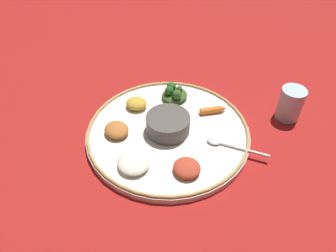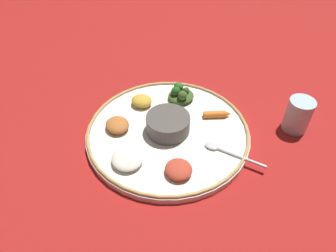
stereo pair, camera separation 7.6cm
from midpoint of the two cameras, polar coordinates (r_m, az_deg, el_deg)
name	(u,v)px [view 1 (the left image)]	position (r m, az deg, el deg)	size (l,w,h in m)	color
ground_plane	(168,135)	(0.79, -2.78, -1.78)	(2.40, 2.40, 0.00)	maroon
platter	(168,133)	(0.78, -2.80, -1.36)	(0.41, 0.41, 0.02)	white
platter_rim	(168,129)	(0.77, -2.83, -0.78)	(0.40, 0.40, 0.01)	tan
center_bowl	(168,123)	(0.76, -2.88, 0.35)	(0.11, 0.11, 0.04)	#4C4742
spoon	(227,145)	(0.74, 7.98, -3.62)	(0.04, 0.15, 0.01)	silver
greens_pile	(174,93)	(0.86, -1.42, 5.91)	(0.09, 0.09, 0.04)	#385623
carrot_near_spoon	(213,110)	(0.82, 5.69, 2.83)	(0.06, 0.07, 0.02)	orange
mound_lentil_yellow	(136,103)	(0.84, -8.45, 4.02)	(0.06, 0.05, 0.03)	gold
mound_berbere_red	(187,168)	(0.68, 0.25, -7.89)	(0.06, 0.06, 0.02)	#B73D28
mound_chickpea	(117,130)	(0.78, -12.27, -0.82)	(0.06, 0.06, 0.02)	#B2662D
mound_rice_white	(134,163)	(0.70, -9.53, -6.86)	(0.07, 0.07, 0.02)	silver
drinking_glass	(290,106)	(0.86, 19.20, 3.47)	(0.06, 0.06, 0.09)	silver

